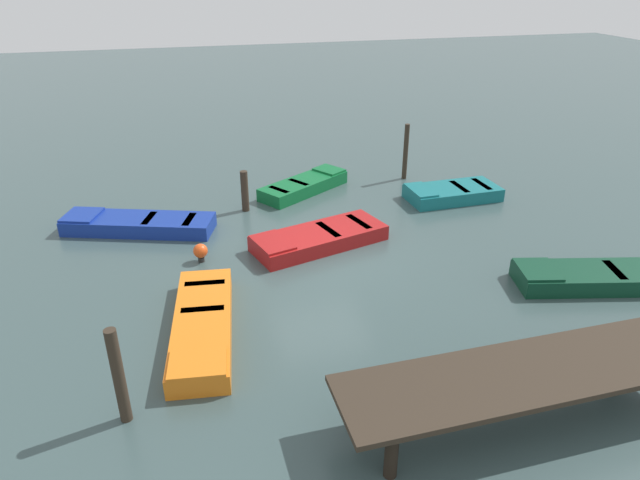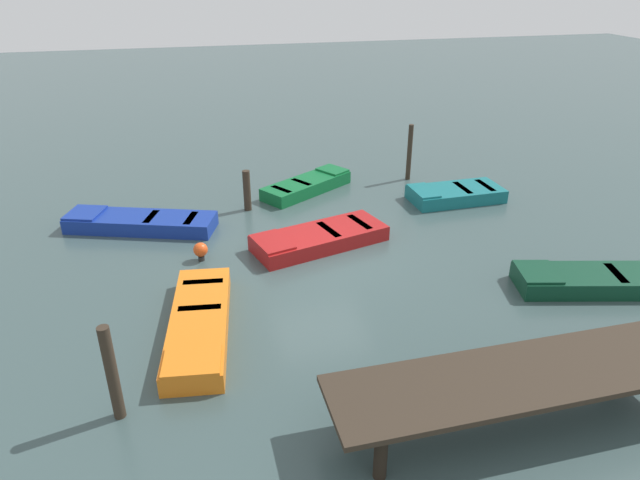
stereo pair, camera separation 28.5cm
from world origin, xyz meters
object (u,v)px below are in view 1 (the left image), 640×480
mooring_piling_mid_left (119,376)px  mooring_piling_mid_right (245,191)px  rowboat_green (304,185)px  dock_segment (525,377)px  rowboat_blue (138,224)px  rowboat_dark_green (599,277)px  marker_buoy (201,251)px  mooring_piling_near_right (406,152)px  rowboat_red (319,238)px  rowboat_orange (203,325)px  rowboat_teal (452,193)px

mooring_piling_mid_left → mooring_piling_mid_right: bearing=-111.1°
mooring_piling_mid_left → rowboat_green: bearing=-119.5°
mooring_piling_mid_right → dock_segment: bearing=107.7°
rowboat_blue → rowboat_dark_green: size_ratio=1.05×
marker_buoy → mooring_piling_near_right: bearing=-149.1°
rowboat_blue → rowboat_red: bearing=173.8°
rowboat_red → mooring_piling_mid_left: (4.66, 5.31, 0.67)m
dock_segment → mooring_piling_near_right: bearing=-103.7°
mooring_piling_near_right → mooring_piling_mid_right: bearing=13.6°
rowboat_red → marker_buoy: size_ratio=7.84×
rowboat_green → mooring_piling_mid_right: 2.36m
dock_segment → rowboat_orange: bearing=-37.9°
marker_buoy → rowboat_blue: bearing=-55.7°
rowboat_teal → mooring_piling_mid_left: bearing=36.0°
mooring_piling_mid_right → marker_buoy: (1.54, 2.93, -0.33)m
rowboat_red → mooring_piling_near_right: mooring_piling_near_right is taller
rowboat_dark_green → mooring_piling_mid_left: mooring_piling_mid_left is taller
mooring_piling_mid_left → marker_buoy: bearing=-107.1°
rowboat_teal → rowboat_dark_green: bearing=97.0°
rowboat_teal → mooring_piling_near_right: 2.38m
rowboat_dark_green → mooring_piling_mid_right: 9.72m
rowboat_dark_green → mooring_piling_near_right: mooring_piling_near_right is taller
rowboat_red → marker_buoy: bearing=-13.6°
mooring_piling_mid_left → marker_buoy: mooring_piling_mid_left is taller
rowboat_teal → rowboat_orange: size_ratio=0.74×
rowboat_red → mooring_piling_near_right: 5.94m
rowboat_teal → rowboat_green: 4.70m
rowboat_dark_green → rowboat_orange: size_ratio=1.02×
rowboat_teal → rowboat_orange: bearing=31.4°
rowboat_dark_green → dock_segment: bearing=51.5°
dock_segment → rowboat_green: size_ratio=1.92×
dock_segment → mooring_piling_mid_right: 10.22m
rowboat_red → rowboat_blue: 5.10m
rowboat_red → rowboat_dark_green: (-5.75, 3.63, -0.00)m
rowboat_dark_green → mooring_piling_mid_right: size_ratio=3.24×
mooring_piling_mid_left → rowboat_red: bearing=-131.2°
rowboat_green → mooring_piling_near_right: 3.69m
rowboat_dark_green → marker_buoy: 9.48m
rowboat_teal → mooring_piling_near_right: bearing=-73.0°
rowboat_orange → mooring_piling_near_right: (-7.40, -7.44, 0.73)m
rowboat_blue → mooring_piling_mid_left: mooring_piling_mid_left is taller
rowboat_green → rowboat_orange: same height
dock_segment → mooring_piling_near_right: (-2.56, -11.10, 0.11)m
rowboat_teal → rowboat_orange: 9.70m
rowboat_green → dock_segment: bearing=-117.4°
rowboat_dark_green → marker_buoy: (8.81, -3.51, 0.07)m
rowboat_red → rowboat_orange: same height
rowboat_dark_green → marker_buoy: size_ratio=8.36×
mooring_piling_mid_right → rowboat_dark_green: bearing=138.4°
rowboat_teal → rowboat_green: bearing=-24.6°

